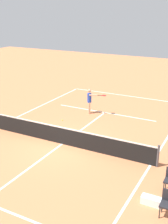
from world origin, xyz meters
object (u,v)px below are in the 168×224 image
Objects in this scene: tennis_ball at (62,120)px; equipment_bag at (152,201)px; courtside_chair_far at (167,202)px; player_serving at (90,99)px.

equipment_bag reaches higher than tennis_ball.
equipment_bag is (0.61, -0.36, -0.38)m from courtside_chair_far.
courtside_chair_far is 1.25× the size of equipment_bag.
courtside_chair_far reaches higher than tennis_ball.
tennis_ball is at bearing -37.10° from courtside_chair_far.
courtside_chair_far is (-6.97, 8.02, -0.47)m from player_serving.
courtside_chair_far is 0.81m from equipment_bag.
courtside_chair_far is (-7.90, 5.98, 0.50)m from tennis_ball.
tennis_ball is at bearing -46.66° from player_serving.
courtside_chair_far is at bearing 142.90° from tennis_ball.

